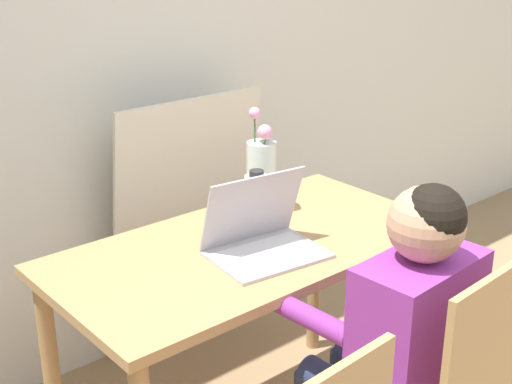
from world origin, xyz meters
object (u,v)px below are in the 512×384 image
object	(u,v)px
laptop	(261,235)
flower_vase	(262,172)
person_seated	(400,329)
water_bottle	(256,200)

from	to	relation	value
laptop	flower_vase	xyz separation A→B (m)	(0.21, 0.25, 0.08)
flower_vase	person_seated	bearing A→B (deg)	-103.17
laptop	water_bottle	world-z (taller)	laptop
person_seated	flower_vase	bearing A→B (deg)	-106.65
laptop	flower_vase	distance (m)	0.34
laptop	water_bottle	xyz separation A→B (m)	(0.12, 0.16, 0.03)
laptop	person_seated	bearing A→B (deg)	-77.37
laptop	flower_vase	size ratio (longest dim) A/B	0.98
laptop	water_bottle	bearing A→B (deg)	60.40
laptop	flower_vase	world-z (taller)	flower_vase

